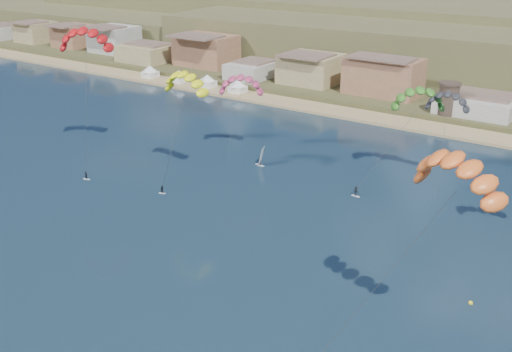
% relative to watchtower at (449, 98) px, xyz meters
% --- Properties ---
extents(ground, '(2400.00, 2400.00, 0.00)m').
position_rel_watchtower_xyz_m(ground, '(-5.00, -114.00, -6.37)').
color(ground, '#0E1F33').
rests_on(ground, ground).
extents(beach, '(2200.00, 12.00, 0.90)m').
position_rel_watchtower_xyz_m(beach, '(-5.00, -8.00, -6.12)').
color(beach, tan).
rests_on(beach, ground).
extents(town, '(400.00, 24.00, 12.00)m').
position_rel_watchtower_xyz_m(town, '(-45.00, 8.00, 1.63)').
color(town, beige).
rests_on(town, ground).
extents(watchtower, '(5.82, 5.82, 8.60)m').
position_rel_watchtower_xyz_m(watchtower, '(0.00, 0.00, 0.00)').
color(watchtower, '#47382D').
rests_on(watchtower, ground).
extents(beach_tents, '(43.40, 6.40, 5.00)m').
position_rel_watchtower_xyz_m(beach_tents, '(-81.25, -8.00, -2.66)').
color(beach_tents, white).
rests_on(beach_tents, ground).
extents(kitesurfer_red, '(15.34, 15.72, 30.87)m').
position_rel_watchtower_xyz_m(kitesurfer_red, '(-55.17, -72.45, 20.83)').
color(kitesurfer_red, silver).
rests_on(kitesurfer_red, ground).
extents(kitesurfer_yellow, '(10.33, 10.96, 23.58)m').
position_rel_watchtower_xyz_m(kitesurfer_yellow, '(-29.41, -70.77, 14.59)').
color(kitesurfer_yellow, silver).
rests_on(kitesurfer_yellow, ground).
extents(kitesurfer_orange, '(17.68, 18.00, 29.14)m').
position_rel_watchtower_xyz_m(kitesurfer_orange, '(31.81, -96.85, 17.82)').
color(kitesurfer_orange, silver).
rests_on(kitesurfer_orange, ground).
extents(kitesurfer_green, '(12.04, 19.61, 22.67)m').
position_rel_watchtower_xyz_m(kitesurfer_green, '(7.84, -44.63, 11.22)').
color(kitesurfer_green, silver).
rests_on(kitesurfer_green, ground).
extents(distant_kite_pink, '(10.89, 8.35, 20.28)m').
position_rel_watchtower_xyz_m(distant_kite_pink, '(-29.35, -52.55, 10.70)').
color(distant_kite_pink, '#262626').
rests_on(distant_kite_pink, ground).
extents(distant_kite_dark, '(9.22, 6.39, 20.67)m').
position_rel_watchtower_xyz_m(distant_kite_dark, '(13.47, -44.06, 11.52)').
color(distant_kite_dark, '#262626').
rests_on(distant_kite_dark, ground).
extents(windsurfer, '(2.41, 2.65, 4.13)m').
position_rel_watchtower_xyz_m(windsurfer, '(-22.11, -55.57, -5.06)').
color(windsurfer, silver).
rests_on(windsurfer, ground).
extents(buoy, '(0.64, 0.64, 0.64)m').
position_rel_watchtower_xyz_m(buoy, '(32.12, -83.67, -6.26)').
color(buoy, yellow).
rests_on(buoy, ground).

